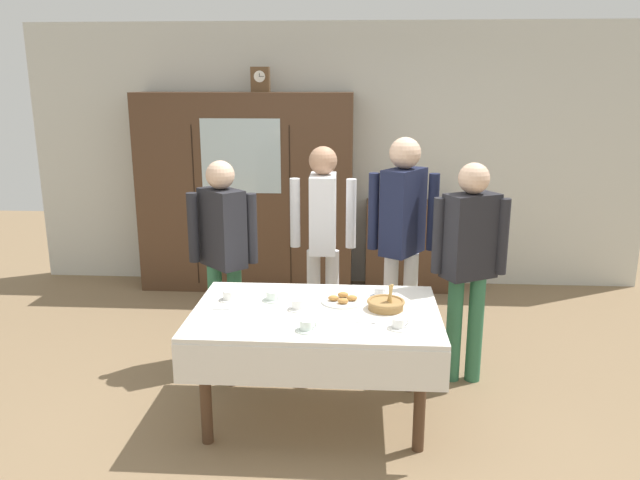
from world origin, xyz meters
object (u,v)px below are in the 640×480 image
at_px(person_by_cabinet, 323,228).
at_px(person_near_right_end, 223,244).
at_px(pastry_plate, 343,300).
at_px(bookshelf_low, 412,246).
at_px(book_stack, 414,196).
at_px(tea_cup_mid_right, 298,305).
at_px(mantel_clock, 260,79).
at_px(tea_cup_far_right, 229,296).
at_px(tea_cup_far_left, 272,297).
at_px(tea_cup_center, 306,326).
at_px(tea_cup_near_right, 380,293).
at_px(tea_cup_front_edge, 399,324).
at_px(person_behind_table_right, 469,253).
at_px(bread_basket, 386,304).
at_px(wall_cabinet, 246,193).
at_px(spoon_far_right, 369,323).
at_px(spoon_front_edge, 225,309).
at_px(dining_table, 315,327).
at_px(person_beside_shelf, 403,227).

xyz_separation_m(person_by_cabinet, person_near_right_end, (-0.73, -0.34, -0.05)).
xyz_separation_m(pastry_plate, person_by_cabinet, (-0.19, 0.95, 0.25)).
relative_size(bookshelf_low, person_near_right_end, 0.61).
bearing_deg(book_stack, tea_cup_mid_right, -109.61).
xyz_separation_m(mantel_clock, tea_cup_far_right, (0.14, -2.41, -1.38)).
xyz_separation_m(tea_cup_far_left, tea_cup_center, (0.27, -0.49, 0.00)).
bearing_deg(tea_cup_near_right, tea_cup_front_edge, -80.23).
relative_size(tea_cup_near_right, person_by_cabinet, 0.08).
bearing_deg(tea_cup_near_right, person_behind_table_right, 24.19).
bearing_deg(person_behind_table_right, tea_cup_far_right, -165.61).
height_order(tea_cup_front_edge, tea_cup_far_left, same).
height_order(mantel_clock, person_near_right_end, mantel_clock).
bearing_deg(person_by_cabinet, mantel_clock, 115.77).
relative_size(book_stack, bread_basket, 0.98).
relative_size(tea_cup_center, pastry_plate, 0.46).
xyz_separation_m(wall_cabinet, pastry_plate, (1.06, -2.40, -0.27)).
height_order(bread_basket, spoon_far_right, bread_basket).
bearing_deg(spoon_front_edge, book_stack, 62.31).
bearing_deg(tea_cup_mid_right, tea_cup_center, -75.89).
height_order(spoon_far_right, person_behind_table_right, person_behind_table_right).
bearing_deg(pastry_plate, dining_table, -131.57).
xyz_separation_m(tea_cup_far_right, tea_cup_front_edge, (1.08, -0.41, 0.00)).
bearing_deg(bookshelf_low, person_behind_table_right, -83.97).
relative_size(spoon_far_right, person_by_cabinet, 0.07).
distance_m(mantel_clock, pastry_plate, 2.92).
distance_m(tea_cup_center, bread_basket, 0.60).
distance_m(spoon_front_edge, person_near_right_end, 0.84).
height_order(wall_cabinet, tea_cup_far_right, wall_cabinet).
bearing_deg(book_stack, tea_cup_far_right, -119.52).
bearing_deg(person_near_right_end, bookshelf_low, 49.87).
distance_m(tea_cup_mid_right, person_behind_table_right, 1.29).
bearing_deg(person_near_right_end, tea_cup_near_right, -22.48).
relative_size(tea_cup_near_right, tea_cup_mid_right, 1.00).
xyz_separation_m(spoon_far_right, person_by_cabinet, (-0.35, 1.30, 0.27)).
xyz_separation_m(tea_cup_front_edge, pastry_plate, (-0.34, 0.42, -0.01)).
height_order(person_beside_shelf, person_near_right_end, person_beside_shelf).
xyz_separation_m(tea_cup_mid_right, person_near_right_end, (-0.63, 0.75, 0.19)).
height_order(mantel_clock, tea_cup_front_edge, mantel_clock).
bearing_deg(tea_cup_near_right, dining_table, -142.74).
height_order(tea_cup_near_right, pastry_plate, tea_cup_near_right).
bearing_deg(tea_cup_mid_right, bookshelf_low, 70.39).
xyz_separation_m(tea_cup_near_right, person_beside_shelf, (0.18, 0.62, 0.31)).
height_order(tea_cup_far_right, spoon_front_edge, tea_cup_far_right).
bearing_deg(bookshelf_low, spoon_far_right, -99.76).
xyz_separation_m(book_stack, spoon_far_right, (-0.48, -2.80, -0.25)).
xyz_separation_m(tea_cup_center, person_beside_shelf, (0.62, 1.23, 0.30)).
distance_m(bread_basket, person_near_right_end, 1.40).
distance_m(dining_table, wall_cabinet, 2.77).
distance_m(mantel_clock, tea_cup_center, 3.28).
distance_m(bookshelf_low, person_behind_table_right, 2.12).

